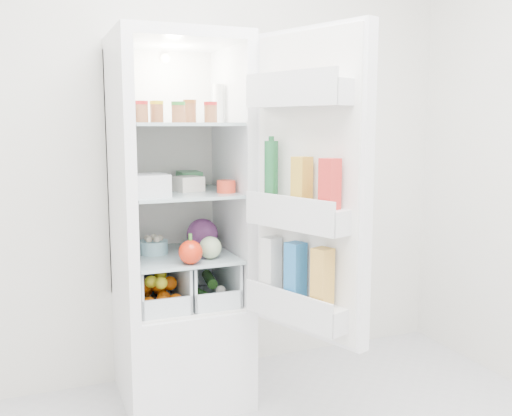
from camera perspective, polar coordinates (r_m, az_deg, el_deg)
name	(u,v)px	position (r m, az deg, el deg)	size (l,w,h in m)	color
room_walls	(344,51)	(1.75, 8.79, 15.23)	(3.02, 3.02, 2.61)	silver
refrigerator	(178,267)	(2.92, -7.82, -5.91)	(0.60, 0.60, 1.80)	white
shelf_low	(181,256)	(2.84, -7.53, -4.73)	(0.49, 0.53, 0.01)	#9DB3B8
shelf_mid	(180,193)	(2.79, -7.66, 1.49)	(0.49, 0.53, 0.01)	#9DB3B8
shelf_top	(178,124)	(2.77, -7.79, 8.29)	(0.49, 0.53, 0.01)	#9DB3B8
crisper_left	(157,284)	(2.84, -9.89, -7.46)	(0.23, 0.46, 0.22)	silver
crisper_right	(205,279)	(2.90, -5.13, -7.05)	(0.23, 0.46, 0.22)	silver
condiment_jars	(176,113)	(2.64, -8.03, 9.37)	(0.38, 0.16, 0.08)	#B21919
squeeze_bottle	(218,104)	(2.86, -3.77, 10.39)	(0.05, 0.05, 0.19)	white
tub_white	(150,185)	(2.62, -10.59, 2.25)	(0.16, 0.16, 0.10)	silver
tub_cream	(188,184)	(2.80, -6.85, 2.43)	(0.12, 0.12, 0.07)	silver
tin_red	(226,187)	(2.71, -3.00, 2.16)	(0.09, 0.09, 0.06)	red
foil_tray	(146,186)	(2.85, -10.94, 2.14)	(0.17, 0.13, 0.04)	#BABABF
tub_green	(189,179)	(2.95, -6.68, 2.85)	(0.11, 0.15, 0.08)	#3C8451
red_cabbage	(202,234)	(2.92, -5.39, -2.61)	(0.16, 0.16, 0.16)	#4C1D56
bell_pepper	(191,252)	(2.62, -6.56, -4.41)	(0.11, 0.11, 0.11)	red
mushroom_bowl	(154,247)	(2.86, -10.21, -3.88)	(0.14, 0.14, 0.06)	#9AD7E6
salad_bag	(210,248)	(2.72, -4.61, -3.97)	(0.11, 0.11, 0.11)	#A3B98B
citrus_pile	(158,291)	(2.83, -9.74, -8.15)	(0.20, 0.31, 0.16)	#F9620D
veg_pile	(206,288)	(2.92, -5.01, -7.94)	(0.16, 0.30, 0.10)	#21511B
fridge_door	(306,193)	(2.40, 5.06, 1.48)	(0.35, 0.58, 1.30)	white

